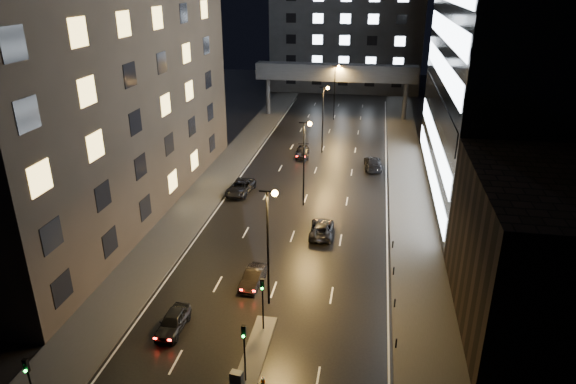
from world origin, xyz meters
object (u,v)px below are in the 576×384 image
at_px(car_away_b, 253,277).
at_px(car_away_c, 240,187).
at_px(car_away_a, 173,321).
at_px(car_toward_b, 373,163).
at_px(car_away_d, 303,152).
at_px(car_toward_a, 322,228).
at_px(utility_cabinet, 237,380).

height_order(car_away_b, car_away_c, car_away_c).
distance_m(car_away_a, car_toward_b, 41.22).
relative_size(car_away_a, car_away_c, 0.77).
height_order(car_away_a, car_toward_b, car_toward_b).
xyz_separation_m(car_away_a, car_away_b, (4.57, 7.12, -0.03)).
xyz_separation_m(car_away_d, car_toward_a, (5.58, -24.62, 0.01)).
bearing_deg(car_away_c, car_toward_a, -34.59).
distance_m(car_away_c, car_toward_b, 19.91).
distance_m(car_toward_a, utility_cabinet, 22.80).
bearing_deg(car_away_b, utility_cabinet, -76.89).
bearing_deg(car_toward_b, car_away_c, 31.70).
xyz_separation_m(car_away_b, car_toward_a, (4.85, 10.36, 0.01)).
height_order(car_toward_a, utility_cabinet, car_toward_a).
bearing_deg(car_away_c, car_away_a, -80.80).
distance_m(car_away_d, car_toward_a, 25.25).
bearing_deg(car_toward_a, car_away_b, 63.30).
height_order(car_toward_b, utility_cabinet, car_toward_b).
bearing_deg(car_toward_b, car_away_d, -22.82).
height_order(car_away_c, car_toward_b, car_toward_b).
bearing_deg(utility_cabinet, car_away_a, 149.39).
distance_m(car_toward_b, utility_cabinet, 44.50).
bearing_deg(car_toward_a, car_toward_b, -104.51).
height_order(car_away_a, car_away_c, car_away_c).
xyz_separation_m(car_away_b, utility_cabinet, (1.80, -12.24, 0.05)).
relative_size(car_away_d, car_toward_b, 0.85).
bearing_deg(car_toward_a, car_away_d, -78.83).
relative_size(car_toward_b, utility_cabinet, 4.74).
distance_m(car_away_b, car_toward_b, 33.01).
xyz_separation_m(car_away_b, car_away_c, (-6.33, 19.76, 0.07)).
relative_size(car_away_c, car_away_d, 1.14).
distance_m(car_away_c, car_toward_a, 14.61).
xyz_separation_m(car_toward_a, utility_cabinet, (-3.05, -22.60, 0.04)).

